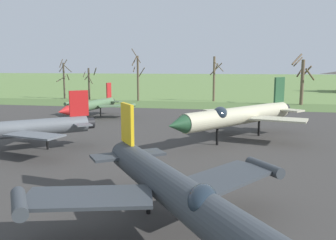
{
  "coord_description": "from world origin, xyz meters",
  "views": [
    {
      "loc": [
        3.97,
        -8.88,
        7.05
      ],
      "look_at": [
        -1.6,
        19.45,
        2.65
      ],
      "focal_mm": 38.23,
      "sensor_mm": 36.0,
      "label": 1
    }
  ],
  "objects": [
    {
      "name": "jet_fighter_front_right",
      "position": [
        -13.84,
        16.17,
        2.05
      ],
      "size": [
        11.78,
        10.75,
        4.93
      ],
      "color": "#565B60",
      "rests_on": "ground"
    },
    {
      "name": "bare_tree_right_of_center",
      "position": [
        -0.75,
        63.05,
        4.73
      ],
      "size": [
        2.88,
        3.43,
        8.85
      ],
      "color": "brown",
      "rests_on": "ground"
    },
    {
      "name": "jet_fighter_rear_center",
      "position": [
        -15.17,
        35.14,
        1.85
      ],
      "size": [
        10.32,
        13.51,
        4.6
      ],
      "color": "#4C6B47",
      "rests_on": "ground"
    },
    {
      "name": "bare_tree_left_of_center",
      "position": [
        -26.49,
        61.19,
        3.65
      ],
      "size": [
        3.1,
        3.06,
        6.67
      ],
      "color": "#42382D",
      "rests_on": "ground"
    },
    {
      "name": "jet_fighter_front_left",
      "position": [
        4.02,
        24.82,
        2.45
      ],
      "size": [
        12.57,
        14.94,
        5.85
      ],
      "color": "#B7B293",
      "rests_on": "ground"
    },
    {
      "name": "bare_tree_far_right",
      "position": [
        15.19,
        58.83,
        4.83
      ],
      "size": [
        4.2,
        4.19,
        9.23
      ],
      "color": "brown",
      "rests_on": "ground"
    },
    {
      "name": "jet_fighter_rear_right",
      "position": [
        1.69,
        4.38,
        2.17
      ],
      "size": [
        11.61,
        13.37,
        5.04
      ],
      "color": "#33383D",
      "rests_on": "ground"
    },
    {
      "name": "asphalt_apron",
      "position": [
        0.0,
        18.14,
        0.03
      ],
      "size": [
        95.8,
        60.47,
        0.05
      ],
      "primitive_type": "cube",
      "color": "#383533",
      "rests_on": "ground"
    },
    {
      "name": "grass_verge_strip",
      "position": [
        0.0,
        54.37,
        0.03
      ],
      "size": [
        155.8,
        12.0,
        0.06
      ],
      "primitive_type": "cube",
      "color": "#4D6835",
      "rests_on": "ground"
    },
    {
      "name": "bare_tree_far_left",
      "position": [
        -32.89,
        62.64,
        4.37
      ],
      "size": [
        3.18,
        3.14,
        8.44
      ],
      "color": "#42382D",
      "rests_on": "ground"
    },
    {
      "name": "bare_tree_center",
      "position": [
        -15.73,
        60.06,
        5.02
      ],
      "size": [
        2.51,
        2.4,
        10.36
      ],
      "color": "brown",
      "rests_on": "ground"
    },
    {
      "name": "info_placard_rear_center",
      "position": [
        -15.98,
        29.29,
        0.61
      ],
      "size": [
        0.6,
        0.25,
        0.95
      ],
      "color": "black",
      "rests_on": "ground"
    }
  ]
}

